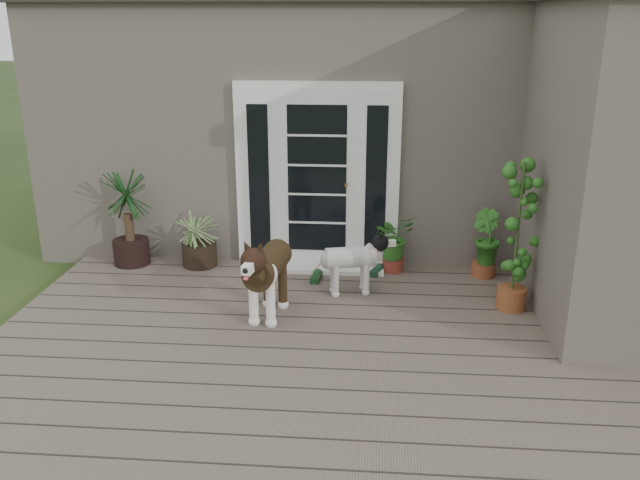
{
  "coord_description": "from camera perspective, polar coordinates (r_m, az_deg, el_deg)",
  "views": [
    {
      "loc": [
        0.44,
        -4.88,
        2.97
      ],
      "look_at": [
        -0.1,
        1.75,
        0.7
      ],
      "focal_mm": 37.15,
      "sensor_mm": 36.0,
      "label": 1
    }
  ],
  "objects": [
    {
      "name": "door_step",
      "position": [
        7.84,
        -0.34,
        -2.3
      ],
      "size": [
        1.6,
        0.4,
        0.05
      ],
      "primitive_type": "cube",
      "color": "white",
      "rests_on": "deck"
    },
    {
      "name": "brindle_dog",
      "position": [
        6.51,
        -4.48,
        -3.35
      ],
      "size": [
        0.54,
        1.01,
        0.8
      ],
      "primitive_type": null,
      "rotation": [
        0.0,
        0.0,
        3.0
      ],
      "color": "#3C2A16",
      "rests_on": "deck"
    },
    {
      "name": "white_dog",
      "position": [
        7.06,
        2.63,
        -2.35
      ],
      "size": [
        0.77,
        0.47,
        0.6
      ],
      "primitive_type": null,
      "rotation": [
        0.0,
        0.0,
        -1.33
      ],
      "color": "white",
      "rests_on": "deck"
    },
    {
      "name": "door_unit",
      "position": [
        7.71,
        -0.23,
        5.54
      ],
      "size": [
        1.9,
        0.14,
        2.15
      ],
      "primitive_type": "cube",
      "color": "white",
      "rests_on": "deck"
    },
    {
      "name": "sapling",
      "position": [
        6.81,
        16.64,
        0.4
      ],
      "size": [
        0.56,
        0.56,
        1.58
      ],
      "primitive_type": null,
      "rotation": [
        0.0,
        0.0,
        0.25
      ],
      "color": "#255017",
      "rests_on": "deck"
    },
    {
      "name": "clog_left",
      "position": [
        7.48,
        -0.33,
        -3.2
      ],
      "size": [
        0.17,
        0.3,
        0.09
      ],
      "primitive_type": null,
      "rotation": [
        0.0,
        0.0,
        -0.11
      ],
      "color": "#163819",
      "rests_on": "deck"
    },
    {
      "name": "house_wing",
      "position": [
        6.98,
        25.28,
        5.31
      ],
      "size": [
        1.6,
        2.4,
        3.1
      ],
      "primitive_type": "cube",
      "color": "#665E54",
      "rests_on": "ground"
    },
    {
      "name": "spider_plant",
      "position": [
        7.96,
        -10.42,
        0.32
      ],
      "size": [
        0.89,
        0.89,
        0.73
      ],
      "primitive_type": null,
      "rotation": [
        0.0,
        0.0,
        -0.37
      ],
      "color": "#95B771",
      "rests_on": "deck"
    },
    {
      "name": "house_main",
      "position": [
        9.65,
        2.02,
        10.36
      ],
      "size": [
        7.4,
        4.0,
        3.1
      ],
      "primitive_type": "cube",
      "color": "#665E54",
      "rests_on": "ground"
    },
    {
      "name": "deck",
      "position": [
        6.04,
        -0.09,
        -9.93
      ],
      "size": [
        6.2,
        4.6,
        0.12
      ],
      "primitive_type": "cube",
      "color": "#6B5B4C",
      "rests_on": "ground"
    },
    {
      "name": "yucca",
      "position": [
        8.14,
        -16.19,
        1.96
      ],
      "size": [
        1.05,
        1.05,
        1.18
      ],
      "primitive_type": null,
      "rotation": [
        0.0,
        0.0,
        -0.36
      ],
      "color": "black",
      "rests_on": "deck"
    },
    {
      "name": "herb_a",
      "position": [
        7.72,
        6.33,
        -0.53
      ],
      "size": [
        0.66,
        0.66,
        0.61
      ],
      "primitive_type": "imported",
      "rotation": [
        0.0,
        0.0,
        0.57
      ],
      "color": "#1A5E1D",
      "rests_on": "deck"
    },
    {
      "name": "herb_b",
      "position": [
        7.76,
        13.99,
        -1.07
      ],
      "size": [
        0.53,
        0.53,
        0.57
      ],
      "primitive_type": "imported",
      "rotation": [
        0.0,
        0.0,
        2.18
      ],
      "color": "#1F5718",
      "rests_on": "deck"
    },
    {
      "name": "herb_c",
      "position": [
        7.95,
        18.52,
        -0.76
      ],
      "size": [
        0.5,
        0.5,
        0.63
      ],
      "primitive_type": "imported",
      "rotation": [
        0.0,
        0.0,
        4.45
      ],
      "color": "#19571F",
      "rests_on": "deck"
    },
    {
      "name": "clog_right",
      "position": [
        7.69,
        4.9,
        -2.65
      ],
      "size": [
        0.22,
        0.31,
        0.08
      ],
      "primitive_type": null,
      "rotation": [
        0.0,
        0.0,
        -0.37
      ],
      "color": "#163721",
      "rests_on": "deck"
    }
  ]
}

